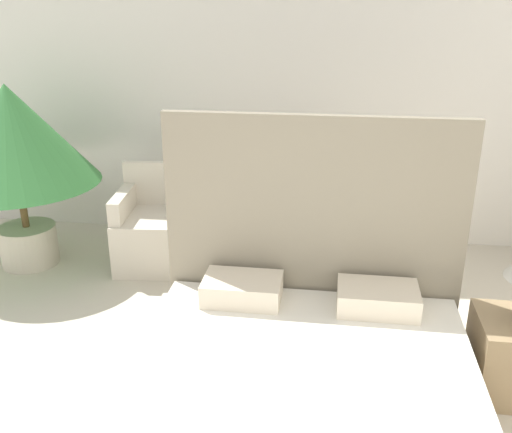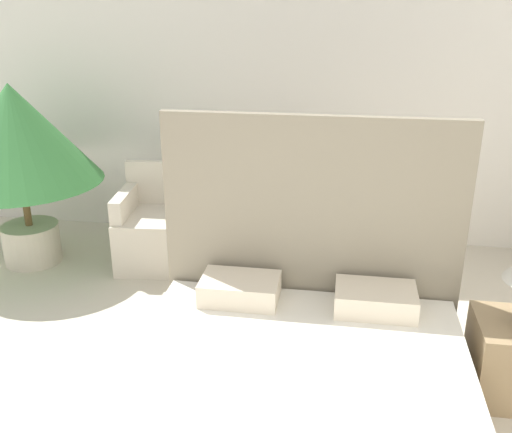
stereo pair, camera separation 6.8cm
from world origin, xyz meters
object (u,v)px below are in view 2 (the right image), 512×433
bed (294,403)px  potted_palm (16,140)px  armchair_near_window_right (275,239)px  armchair_near_window_left (160,232)px  side_table (215,243)px

bed → potted_palm: (-2.45, 1.85, 0.80)m
armchair_near_window_right → armchair_near_window_left: bearing=-174.8°
armchair_near_window_left → side_table: 0.50m
bed → armchair_near_window_right: 2.03m
bed → side_table: 2.12m
potted_palm → side_table: potted_palm is taller
bed → side_table: bed is taller
potted_palm → armchair_near_window_right: bearing=4.0°
armchair_near_window_right → side_table: (-0.49, -0.06, -0.04)m
bed → potted_palm: bearing=142.9°
armchair_near_window_right → potted_palm: size_ratio=0.54×
bed → potted_palm: size_ratio=1.31×
bed → armchair_near_window_left: 2.41m
potted_palm → side_table: (1.60, 0.09, -0.84)m
armchair_near_window_right → side_table: size_ratio=1.71×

